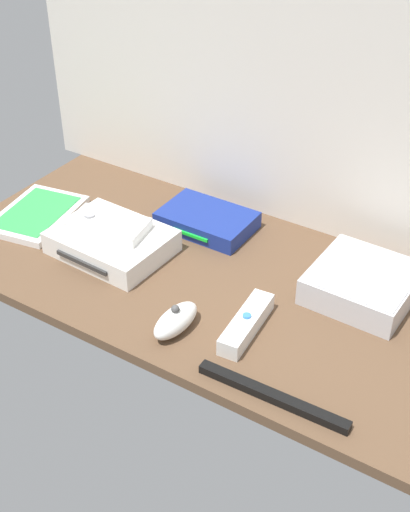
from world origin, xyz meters
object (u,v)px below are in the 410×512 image
object	(u,v)px
game_console	(112,242)
remote_nunchuk	(176,320)
remote_wand	(246,324)
remote_classic_pad	(109,225)
sensor_bar	(272,396)
game_case	(37,215)
mini_computer	(363,283)
network_router	(207,220)

from	to	relation	value
game_console	remote_nunchuk	world-z (taller)	remote_nunchuk
remote_wand	remote_classic_pad	xyz separation A→B (cm)	(-33.48, 6.55, 3.90)
game_console	remote_classic_pad	bearing A→B (deg)	153.46
remote_classic_pad	sensor_bar	size ratio (longest dim) A/B	0.65
remote_nunchuk	remote_classic_pad	distance (cm)	26.97
game_console	remote_nunchuk	distance (cm)	25.79
remote_classic_pad	remote_wand	bearing A→B (deg)	-20.71
remote_wand	remote_nunchuk	distance (cm)	11.51
sensor_bar	game_case	bearing A→B (deg)	162.56
mini_computer	remote_classic_pad	bearing A→B (deg)	-164.94
mini_computer	sensor_bar	bearing A→B (deg)	-93.21
mini_computer	remote_nunchuk	bearing A→B (deg)	-131.71
remote_nunchuk	sensor_bar	size ratio (longest dim) A/B	0.43
network_router	remote_nunchuk	world-z (taller)	remote_nunchuk
remote_classic_pad	sensor_bar	world-z (taller)	remote_classic_pad
mini_computer	game_case	bearing A→B (deg)	-169.94
network_router	sensor_bar	world-z (taller)	network_router
game_console	remote_nunchuk	bearing A→B (deg)	-25.18
network_router	remote_wand	xyz separation A→B (cm)	(21.96, -22.73, -0.19)
game_case	mini_computer	bearing A→B (deg)	0.01
game_case	network_router	size ratio (longest dim) A/B	1.17
mini_computer	remote_wand	bearing A→B (deg)	-123.10
remote_wand	remote_classic_pad	distance (cm)	34.33
game_console	network_router	distance (cm)	19.79
network_router	sensor_bar	size ratio (longest dim) A/B	0.75
network_router	remote_wand	bearing A→B (deg)	-46.12
remote_classic_pad	network_router	bearing A→B (deg)	44.93
mini_computer	remote_nunchuk	xyz separation A→B (cm)	(-22.13, -24.83, -0.60)
remote_nunchuk	network_router	bearing A→B (deg)	116.28
mini_computer	remote_wand	world-z (taller)	mini_computer
remote_wand	remote_nunchuk	xyz separation A→B (cm)	(-9.83, -5.97, 0.53)
game_console	remote_wand	distance (cm)	33.21
game_console	game_case	xyz separation A→B (cm)	(-20.47, 1.18, -1.44)
game_console	mini_computer	bearing A→B (deg)	18.54
network_router	remote_nunchuk	size ratio (longest dim) A/B	1.76
game_console	mini_computer	xyz separation A→B (cm)	(44.93, 12.78, 0.44)
mini_computer	game_case	size ratio (longest dim) A/B	0.83
game_case	remote_nunchuk	distance (cm)	45.28
remote_nunchuk	remote_classic_pad	bearing A→B (deg)	155.48
network_router	sensor_bar	bearing A→B (deg)	-46.16
network_router	game_case	bearing A→B (deg)	-153.71
game_console	network_router	bearing A→B (deg)	60.00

